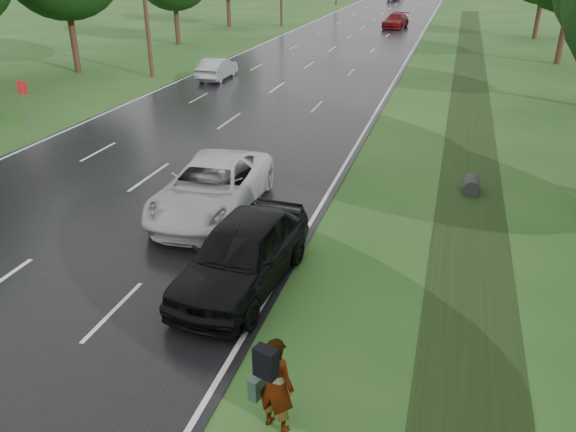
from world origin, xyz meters
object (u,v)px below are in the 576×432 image
(white_pickup, at_px, (212,187))
(pedestrian, at_px, (274,383))
(silver_sedan, at_px, (217,68))
(road_sign, at_px, (24,95))
(dark_sedan, at_px, (243,253))

(white_pickup, bearing_deg, pedestrian, -64.20)
(white_pickup, bearing_deg, silver_sedan, 108.45)
(pedestrian, bearing_deg, white_pickup, -42.76)
(road_sign, relative_size, dark_sedan, 0.44)
(road_sign, bearing_deg, silver_sedan, 73.46)
(pedestrian, bearing_deg, dark_sedan, -45.55)
(road_sign, xyz_separation_m, dark_sedan, (14.50, -10.00, -0.72))
(road_sign, relative_size, white_pickup, 0.38)
(dark_sedan, distance_m, silver_sedan, 25.59)
(white_pickup, height_order, silver_sedan, white_pickup)
(silver_sedan, bearing_deg, white_pickup, 110.47)
(road_sign, bearing_deg, pedestrian, -40.52)
(road_sign, distance_m, white_pickup, 13.55)
(pedestrian, height_order, silver_sedan, pedestrian)
(pedestrian, bearing_deg, road_sign, -23.15)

